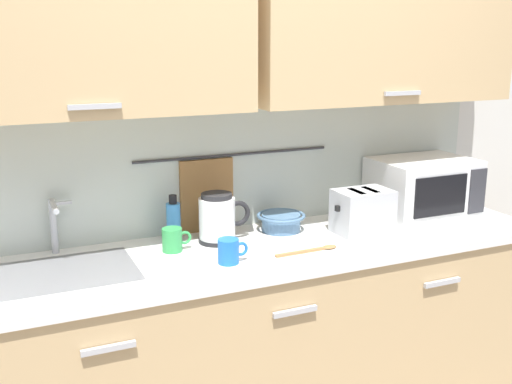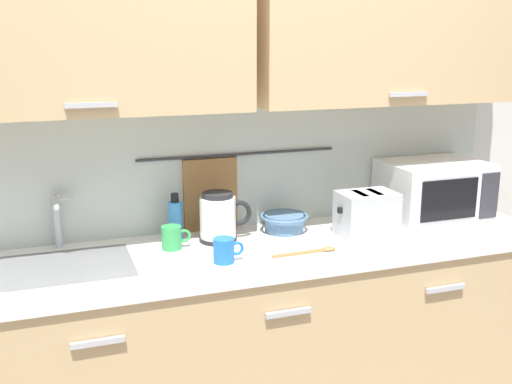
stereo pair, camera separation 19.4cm
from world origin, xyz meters
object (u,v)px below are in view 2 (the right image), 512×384
object	(u,v)px
microwave	(433,190)
wooden_spoon	(312,251)
toaster	(367,214)
mug_by_kettle	(172,238)
mug_near_sink	(224,250)
dish_soap_bottle	(175,219)
mixing_bowl	(284,222)
electric_kettle	(219,217)

from	to	relation	value
microwave	wooden_spoon	xyz separation A→B (m)	(-0.73, -0.26, -0.13)
toaster	mug_by_kettle	xyz separation A→B (m)	(-0.82, 0.10, -0.05)
mug_near_sink	toaster	size ratio (longest dim) A/B	0.47
mug_near_sink	wooden_spoon	size ratio (longest dim) A/B	0.44
mug_near_sink	wooden_spoon	distance (m)	0.36
dish_soap_bottle	mug_near_sink	world-z (taller)	dish_soap_bottle
microwave	mug_near_sink	world-z (taller)	microwave
toaster	mixing_bowl	bearing A→B (deg)	152.01
electric_kettle	mug_near_sink	bearing A→B (deg)	-101.42
electric_kettle	mug_by_kettle	size ratio (longest dim) A/B	1.89
mug_near_sink	mug_by_kettle	xyz separation A→B (m)	(-0.16, 0.22, 0.00)
wooden_spoon	electric_kettle	bearing A→B (deg)	139.10
mug_near_sink	electric_kettle	bearing A→B (deg)	78.58
microwave	mug_by_kettle	xyz separation A→B (m)	(-1.24, -0.03, -0.09)
electric_kettle	mug_near_sink	xyz separation A→B (m)	(-0.05, -0.25, -0.05)
toaster	dish_soap_bottle	bearing A→B (deg)	163.66
mug_near_sink	mug_by_kettle	distance (m)	0.27
mug_near_sink	dish_soap_bottle	bearing A→B (deg)	108.12
toaster	wooden_spoon	world-z (taller)	toaster
mug_near_sink	mug_by_kettle	world-z (taller)	same
mixing_bowl	mug_near_sink	bearing A→B (deg)	-141.64
mug_by_kettle	toaster	bearing A→B (deg)	-6.92
dish_soap_bottle	wooden_spoon	distance (m)	0.60
electric_kettle	dish_soap_bottle	bearing A→B (deg)	150.84
electric_kettle	toaster	xyz separation A→B (m)	(0.62, -0.14, -0.01)
electric_kettle	mixing_bowl	distance (m)	0.31
mug_by_kettle	wooden_spoon	distance (m)	0.56
mug_near_sink	microwave	bearing A→B (deg)	12.61
dish_soap_bottle	toaster	xyz separation A→B (m)	(0.78, -0.23, 0.01)
electric_kettle	mug_near_sink	distance (m)	0.26
toaster	wooden_spoon	bearing A→B (deg)	-157.51
mug_near_sink	mug_by_kettle	size ratio (longest dim) A/B	1.00
microwave	mug_by_kettle	world-z (taller)	microwave
mug_near_sink	toaster	world-z (taller)	toaster
microwave	toaster	xyz separation A→B (m)	(-0.42, -0.13, -0.04)
microwave	wooden_spoon	world-z (taller)	microwave
electric_kettle	mug_by_kettle	distance (m)	0.22
electric_kettle	toaster	distance (m)	0.63
mug_near_sink	mixing_bowl	xyz separation A→B (m)	(0.36, 0.28, -0.00)
microwave	wooden_spoon	size ratio (longest dim) A/B	1.67
dish_soap_bottle	mixing_bowl	size ratio (longest dim) A/B	0.92
toaster	microwave	bearing A→B (deg)	16.88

